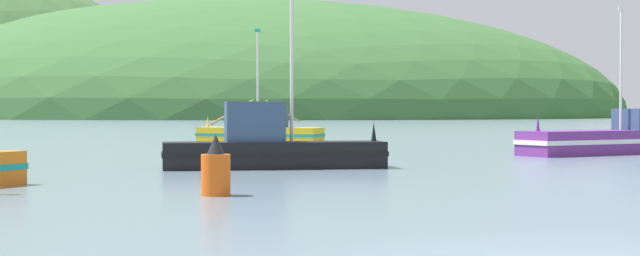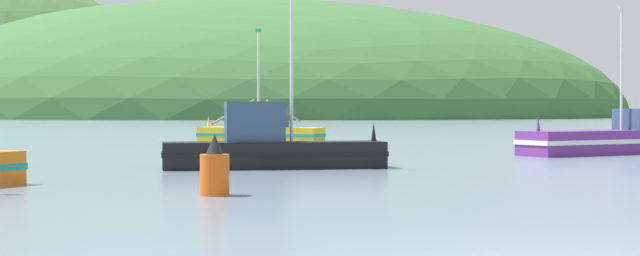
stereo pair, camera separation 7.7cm
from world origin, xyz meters
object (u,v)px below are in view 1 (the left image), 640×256
at_px(fishing_boat_black, 271,148).
at_px(fishing_boat_purple, 617,139).
at_px(channel_buoy, 216,170).
at_px(fishing_boat_yellow, 261,133).

bearing_deg(fishing_boat_black, fishing_boat_purple, 25.58).
distance_m(fishing_boat_black, channel_buoy, 10.87).
distance_m(fishing_boat_yellow, channel_buoy, 34.71).
distance_m(fishing_boat_purple, channel_buoy, 27.69).
bearing_deg(fishing_boat_purple, fishing_boat_black, 4.95).
xyz_separation_m(fishing_boat_yellow, channel_buoy, (4.22, -34.46, -0.04)).
relative_size(fishing_boat_purple, fishing_boat_yellow, 0.80).
bearing_deg(fishing_boat_black, channel_buoy, -104.13).
relative_size(fishing_boat_yellow, channel_buoy, 8.12).
xyz_separation_m(fishing_boat_purple, fishing_boat_black, (-14.74, -12.71, 0.05)).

